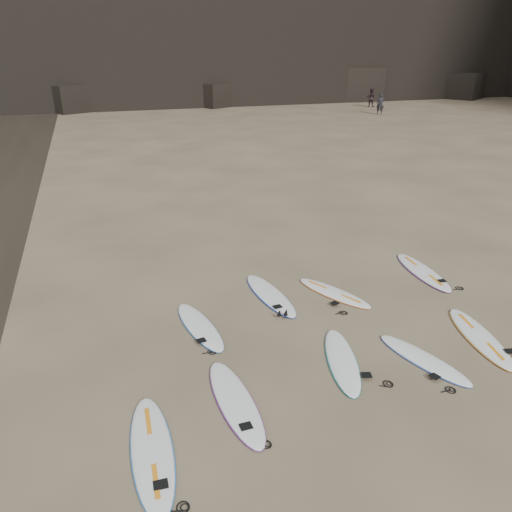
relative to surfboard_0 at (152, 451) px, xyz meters
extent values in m
plane|color=#897559|center=(4.34, 1.11, -0.05)|extent=(240.00, 240.00, 0.00)
cube|color=black|center=(12.34, 46.11, 1.12)|extent=(4.23, 4.46, 2.33)
cube|color=black|center=(29.34, 47.11, 1.75)|extent=(5.95, 5.19, 3.59)
cube|color=black|center=(42.34, 45.11, 1.39)|extent=(5.31, 5.56, 2.88)
cube|color=black|center=(-1.66, 46.11, 1.20)|extent=(4.49, 4.76, 2.49)
ellipsoid|color=white|center=(0.00, 0.00, 0.00)|extent=(0.74, 2.65, 0.09)
ellipsoid|color=white|center=(1.57, 0.72, 0.00)|extent=(0.69, 2.55, 0.09)
ellipsoid|color=white|center=(3.96, 1.24, -0.01)|extent=(1.22, 2.41, 0.08)
ellipsoid|color=white|center=(5.54, 0.76, -0.01)|extent=(1.14, 2.26, 0.08)
ellipsoid|color=white|center=(7.20, 1.07, 0.00)|extent=(1.14, 2.59, 0.09)
ellipsoid|color=white|center=(1.53, 3.45, 0.00)|extent=(0.94, 2.42, 0.08)
ellipsoid|color=white|center=(3.56, 4.39, 0.00)|extent=(0.86, 2.61, 0.09)
ellipsoid|color=white|center=(5.15, 3.98, -0.01)|extent=(1.44, 2.28, 0.08)
ellipsoid|color=white|center=(8.09, 4.35, 0.00)|extent=(0.87, 2.68, 0.09)
imported|color=black|center=(25.46, 35.14, 0.89)|extent=(0.82, 0.75, 1.87)
imported|color=black|center=(27.79, 40.77, 0.86)|extent=(1.10, 1.11, 1.81)
camera|label=1|loc=(-0.35, -6.18, 5.83)|focal=35.00mm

